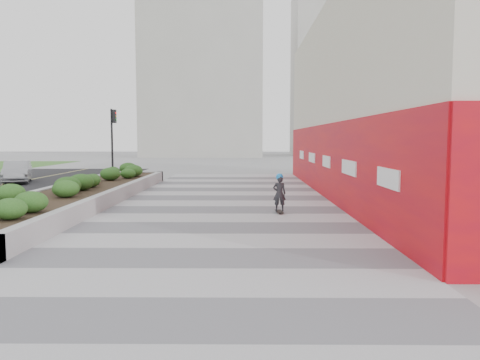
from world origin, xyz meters
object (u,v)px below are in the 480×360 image
object	(u,v)px
traffic_signal_near	(113,133)
skateboarder	(279,193)
car_silver	(17,172)
planter	(83,191)

from	to	relation	value
traffic_signal_near	skateboarder	bearing A→B (deg)	-55.64
skateboarder	car_silver	world-z (taller)	skateboarder
traffic_signal_near	car_silver	xyz separation A→B (m)	(-4.60, -2.63, -2.16)
planter	skateboarder	xyz separation A→B (m)	(7.30, -2.70, 0.24)
planter	traffic_signal_near	xyz separation A→B (m)	(-1.73, 10.50, 2.34)
planter	car_silver	size ratio (longest dim) A/B	4.92
traffic_signal_near	skateboarder	size ratio (longest dim) A/B	3.24
traffic_signal_near	planter	bearing A→B (deg)	-80.65
skateboarder	car_silver	distance (m)	17.24
traffic_signal_near	car_silver	world-z (taller)	traffic_signal_near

